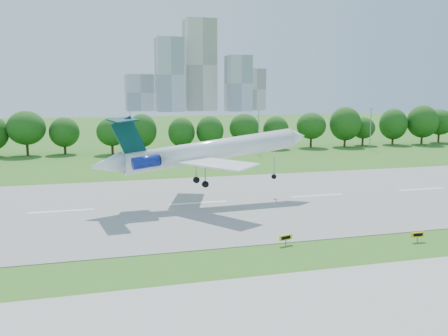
# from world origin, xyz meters

# --- Properties ---
(ground) EXTENTS (600.00, 600.00, 0.00)m
(ground) POSITION_xyz_m (0.00, 0.00, 0.00)
(ground) COLOR #2E6A1C
(ground) RESTS_ON ground
(runway) EXTENTS (400.00, 45.00, 0.08)m
(runway) POSITION_xyz_m (0.00, 25.00, 0.04)
(runway) COLOR gray
(runway) RESTS_ON ground
(tree_line) EXTENTS (288.40, 8.40, 10.40)m
(tree_line) POSITION_xyz_m (0.00, 92.00, 6.19)
(tree_line) COLOR #382314
(tree_line) RESTS_ON ground
(light_poles) EXTENTS (175.90, 0.25, 12.19)m
(light_poles) POSITION_xyz_m (-2.50, 82.00, 6.34)
(light_poles) COLOR gray
(light_poles) RESTS_ON ground
(skyline) EXTENTS (127.00, 52.00, 80.00)m
(skyline) POSITION_xyz_m (100.16, 390.61, 30.46)
(skyline) COLOR #B2B2B7
(skyline) RESTS_ON ground
(airliner) EXTENTS (34.73, 24.97, 10.77)m
(airliner) POSITION_xyz_m (20.46, 24.78, 8.06)
(airliner) COLOR white
(airliner) RESTS_ON ground
(taxi_sign_centre) EXTENTS (1.66, 0.61, 1.17)m
(taxi_sign_centre) POSITION_xyz_m (24.80, 1.83, 0.86)
(taxi_sign_centre) COLOR gray
(taxi_sign_centre) RESTS_ON ground
(taxi_sign_right) EXTENTS (1.61, 0.23, 1.13)m
(taxi_sign_right) POSITION_xyz_m (39.76, -1.06, 0.83)
(taxi_sign_right) COLOR gray
(taxi_sign_right) RESTS_ON ground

